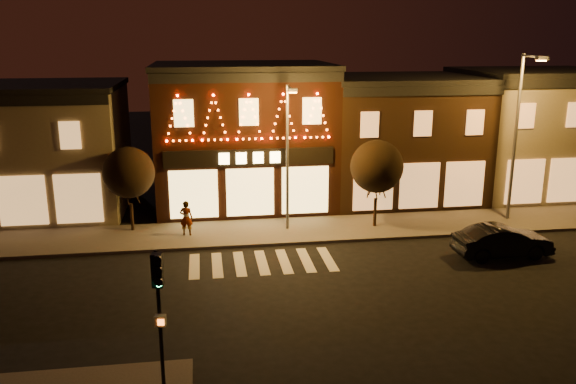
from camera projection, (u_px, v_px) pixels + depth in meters
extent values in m
plane|color=black|center=(273.00, 301.00, 22.53)|extent=(120.00, 120.00, 0.00)
cube|color=#47423D|center=(292.00, 230.00, 30.44)|extent=(44.00, 4.00, 0.15)
cube|color=#716750|center=(14.00, 152.00, 33.17)|extent=(12.00, 8.00, 7.00)
cube|color=black|center=(6.00, 86.00, 32.23)|extent=(12.20, 8.20, 0.30)
cube|color=black|center=(244.00, 137.00, 34.88)|extent=(10.00, 8.00, 8.00)
cube|color=black|center=(242.00, 66.00, 33.81)|extent=(10.20, 8.20, 0.30)
cube|color=black|center=(248.00, 78.00, 30.04)|extent=(10.00, 0.25, 0.50)
cube|color=black|center=(250.00, 158.00, 31.06)|extent=(9.00, 0.15, 0.90)
cube|color=#FFD87F|center=(250.00, 158.00, 30.97)|extent=(3.40, 0.08, 0.60)
cube|color=#352112|center=(397.00, 140.00, 36.32)|extent=(9.00, 8.00, 7.20)
cube|color=black|center=(400.00, 78.00, 35.36)|extent=(9.20, 8.20, 0.30)
cube|color=black|center=(425.00, 91.00, 31.59)|extent=(9.00, 0.25, 0.50)
cube|color=#716750|center=(533.00, 134.00, 37.56)|extent=(9.00, 8.00, 7.50)
cube|color=black|center=(540.00, 72.00, 36.55)|extent=(9.20, 8.20, 0.30)
cylinder|color=black|center=(160.00, 321.00, 16.26)|extent=(0.11, 0.11, 4.14)
cube|color=black|center=(157.00, 270.00, 15.67)|extent=(0.33, 0.32, 0.95)
cylinder|color=#19FF72|center=(159.00, 283.00, 15.62)|extent=(0.20, 0.09, 0.20)
cube|color=beige|center=(160.00, 321.00, 16.07)|extent=(0.32, 0.24, 0.31)
cylinder|color=#59595E|center=(287.00, 159.00, 29.62)|extent=(0.15, 0.15, 7.37)
cylinder|color=#59595E|center=(290.00, 88.00, 27.99)|extent=(0.12, 1.48, 0.09)
cube|color=#59595E|center=(293.00, 90.00, 27.30)|extent=(0.47, 0.27, 0.17)
cube|color=orange|center=(293.00, 92.00, 27.32)|extent=(0.35, 0.19, 0.05)
cylinder|color=#59595E|center=(515.00, 139.00, 31.05)|extent=(0.18, 0.18, 8.81)
cylinder|color=#59595E|center=(532.00, 56.00, 29.10)|extent=(0.18, 1.76, 0.11)
cube|color=#59595E|center=(542.00, 58.00, 28.27)|extent=(0.56, 0.33, 0.20)
cube|color=orange|center=(541.00, 61.00, 28.30)|extent=(0.43, 0.24, 0.06)
cylinder|color=black|center=(132.00, 217.00, 30.15)|extent=(0.16, 0.16, 1.41)
sphere|color=black|center=(129.00, 173.00, 29.55)|extent=(2.58, 2.58, 2.58)
cylinder|color=black|center=(375.00, 212.00, 30.78)|extent=(0.16, 0.16, 1.49)
sphere|color=black|center=(377.00, 166.00, 30.15)|extent=(2.72, 2.72, 2.72)
imported|color=black|center=(503.00, 241.00, 26.91)|extent=(4.48, 1.69, 1.46)
imported|color=gray|center=(186.00, 218.00, 29.33)|extent=(0.71, 0.54, 1.77)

